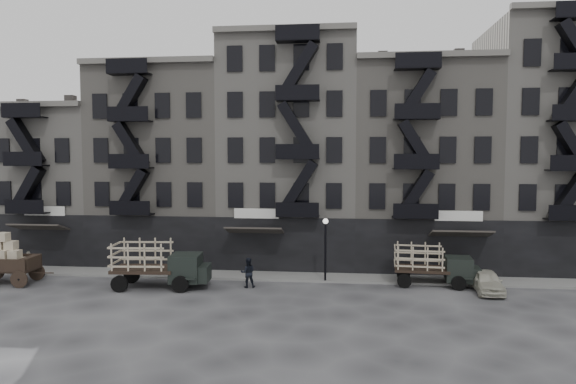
# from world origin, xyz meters

# --- Properties ---
(ground) EXTENTS (140.00, 140.00, 0.00)m
(ground) POSITION_xyz_m (0.00, 0.00, 0.00)
(ground) COLOR #38383A
(ground) RESTS_ON ground
(sidewalk) EXTENTS (55.00, 2.50, 0.15)m
(sidewalk) POSITION_xyz_m (0.00, 3.75, 0.07)
(sidewalk) COLOR slate
(sidewalk) RESTS_ON ground
(building_west) EXTENTS (10.00, 11.35, 13.20)m
(building_west) POSITION_xyz_m (-20.00, 9.83, 6.00)
(building_west) COLOR gray
(building_west) RESTS_ON ground
(building_midwest) EXTENTS (10.00, 11.35, 16.20)m
(building_midwest) POSITION_xyz_m (-10.00, 9.83, 7.50)
(building_midwest) COLOR gray
(building_midwest) RESTS_ON ground
(building_center) EXTENTS (10.00, 11.35, 18.20)m
(building_center) POSITION_xyz_m (-0.00, 9.82, 8.50)
(building_center) COLOR gray
(building_center) RESTS_ON ground
(building_mideast) EXTENTS (10.00, 11.35, 16.20)m
(building_mideast) POSITION_xyz_m (10.00, 9.83, 7.50)
(building_mideast) COLOR gray
(building_mideast) RESTS_ON ground
(building_east) EXTENTS (10.00, 11.35, 19.20)m
(building_east) POSITION_xyz_m (20.00, 9.82, 9.00)
(building_east) COLOR gray
(building_east) RESTS_ON ground
(lamp_post) EXTENTS (0.36, 0.36, 4.28)m
(lamp_post) POSITION_xyz_m (3.00, 2.60, 2.78)
(lamp_post) COLOR black
(lamp_post) RESTS_ON ground
(horse) EXTENTS (2.27, 1.38, 1.78)m
(horse) POSITION_xyz_m (-18.50, 2.60, 0.89)
(horse) COLOR beige
(horse) RESTS_ON ground
(wagon) EXTENTS (4.06, 2.31, 3.36)m
(wagon) POSITION_xyz_m (-17.88, 0.06, 1.92)
(wagon) COLOR black
(wagon) RESTS_ON ground
(stake_truck_west) EXTENTS (6.19, 2.90, 3.02)m
(stake_truck_west) POSITION_xyz_m (-7.53, 0.14, 1.73)
(stake_truck_west) COLOR black
(stake_truck_west) RESTS_ON ground
(stake_truck_east) EXTENTS (5.44, 2.56, 2.66)m
(stake_truck_east) POSITION_xyz_m (9.98, 2.59, 1.52)
(stake_truck_east) COLOR black
(stake_truck_east) RESTS_ON ground
(car_east) EXTENTS (1.76, 4.01, 1.34)m
(car_east) POSITION_xyz_m (13.00, 1.28, 0.67)
(car_east) COLOR beige
(car_east) RESTS_ON ground
(pedestrian_mid) EXTENTS (1.08, 0.93, 1.91)m
(pedestrian_mid) POSITION_xyz_m (-1.87, 0.83, 0.96)
(pedestrian_mid) COLOR black
(pedestrian_mid) RESTS_ON ground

